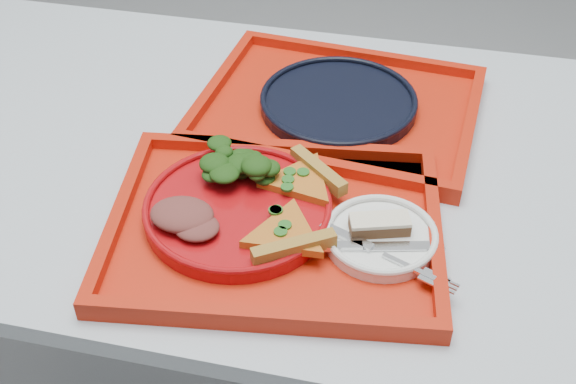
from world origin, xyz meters
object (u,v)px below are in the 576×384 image
object	(u,v)px
navy_plate	(338,104)
dessert_bar	(380,224)
tray_main	(275,229)
dinner_plate	(238,210)
tray_far	(338,111)

from	to	relation	value
navy_plate	dessert_bar	world-z (taller)	dessert_bar
tray_main	navy_plate	size ratio (longest dim) A/B	1.73
tray_main	dinner_plate	distance (m)	0.06
dessert_bar	tray_far	bearing A→B (deg)	92.11
tray_far	dessert_bar	distance (m)	0.31
tray_far	dessert_bar	world-z (taller)	dessert_bar
dinner_plate	dessert_bar	world-z (taller)	dessert_bar
tray_far	dinner_plate	world-z (taller)	dinner_plate
tray_far	tray_main	bearing A→B (deg)	-92.18
tray_far	dinner_plate	bearing A→B (deg)	-102.67
navy_plate	tray_main	bearing A→B (deg)	-97.01
tray_main	tray_far	world-z (taller)	same
dinner_plate	navy_plate	world-z (taller)	dinner_plate
tray_main	dinner_plate	xyz separation A→B (m)	(-0.06, 0.01, 0.02)
tray_main	tray_far	xyz separation A→B (m)	(0.04, 0.30, 0.00)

